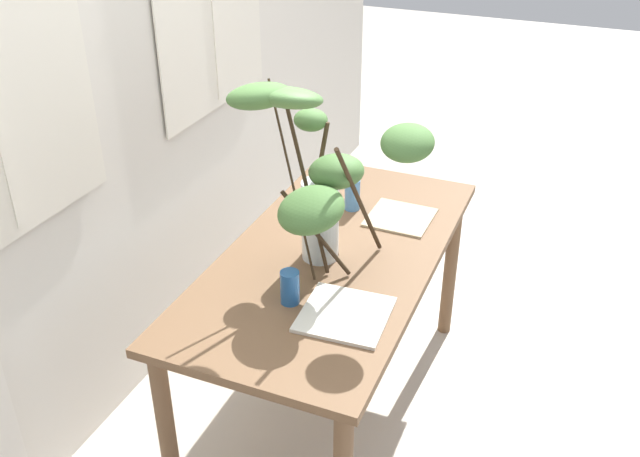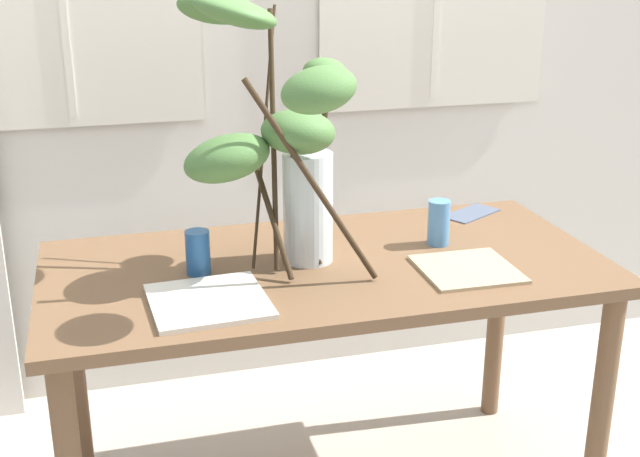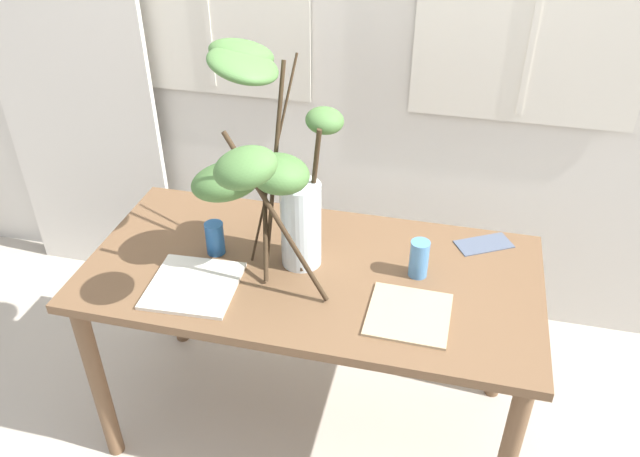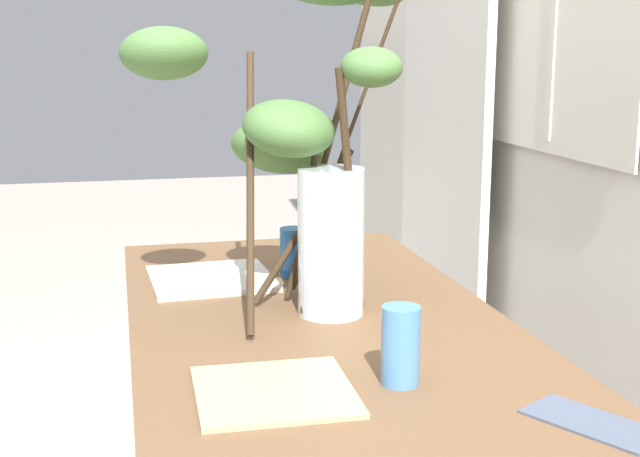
{
  "view_description": "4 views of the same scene",
  "coord_description": "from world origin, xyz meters",
  "px_view_note": "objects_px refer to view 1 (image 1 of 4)",
  "views": [
    {
      "loc": [
        -2.09,
        -0.82,
        2.15
      ],
      "look_at": [
        -0.02,
        0.04,
        0.86
      ],
      "focal_mm": 40.28,
      "sensor_mm": 36.0,
      "label": 1
    },
    {
      "loc": [
        -0.57,
        -2.0,
        1.6
      ],
      "look_at": [
        -0.01,
        0.03,
        0.85
      ],
      "focal_mm": 46.56,
      "sensor_mm": 36.0,
      "label": 2
    },
    {
      "loc": [
        0.42,
        -1.61,
        2.06
      ],
      "look_at": [
        0.02,
        0.05,
        0.9
      ],
      "focal_mm": 35.57,
      "sensor_mm": 36.0,
      "label": 3
    },
    {
      "loc": [
        1.6,
        -0.37,
        1.3
      ],
      "look_at": [
        -0.02,
        0.0,
        0.95
      ],
      "focal_mm": 48.73,
      "sensor_mm": 36.0,
      "label": 4
    }
  ],
  "objects_px": {
    "plate_square_left": "(345,314)",
    "dining_table": "(332,275)",
    "vase_with_branches": "(319,174)",
    "drinking_glass_blue_left": "(290,287)",
    "plate_square_right": "(400,217)",
    "drinking_glass_blue_right": "(352,194)"
  },
  "relations": [
    {
      "from": "plate_square_left",
      "to": "plate_square_right",
      "type": "distance_m",
      "value": 0.69
    },
    {
      "from": "vase_with_branches",
      "to": "plate_square_left",
      "type": "relative_size",
      "value": 2.64
    },
    {
      "from": "drinking_glass_blue_left",
      "to": "plate_square_right",
      "type": "height_order",
      "value": "drinking_glass_blue_left"
    },
    {
      "from": "plate_square_left",
      "to": "dining_table",
      "type": "bearing_deg",
      "value": 27.61
    },
    {
      "from": "drinking_glass_blue_right",
      "to": "plate_square_right",
      "type": "relative_size",
      "value": 0.53
    },
    {
      "from": "drinking_glass_blue_right",
      "to": "plate_square_right",
      "type": "height_order",
      "value": "drinking_glass_blue_right"
    },
    {
      "from": "drinking_glass_blue_right",
      "to": "plate_square_left",
      "type": "distance_m",
      "value": 0.73
    },
    {
      "from": "vase_with_branches",
      "to": "drinking_glass_blue_left",
      "type": "distance_m",
      "value": 0.38
    },
    {
      "from": "dining_table",
      "to": "vase_with_branches",
      "type": "height_order",
      "value": "vase_with_branches"
    },
    {
      "from": "dining_table",
      "to": "plate_square_left",
      "type": "height_order",
      "value": "plate_square_left"
    },
    {
      "from": "vase_with_branches",
      "to": "drinking_glass_blue_left",
      "type": "relative_size",
      "value": 6.21
    },
    {
      "from": "drinking_glass_blue_left",
      "to": "plate_square_left",
      "type": "height_order",
      "value": "drinking_glass_blue_left"
    },
    {
      "from": "drinking_glass_blue_left",
      "to": "plate_square_left",
      "type": "xyz_separation_m",
      "value": [
        -0.0,
        -0.19,
        -0.05
      ]
    },
    {
      "from": "vase_with_branches",
      "to": "drinking_glass_blue_right",
      "type": "height_order",
      "value": "vase_with_branches"
    },
    {
      "from": "drinking_glass_blue_right",
      "to": "plate_square_right",
      "type": "bearing_deg",
      "value": -90.96
    },
    {
      "from": "vase_with_branches",
      "to": "plate_square_right",
      "type": "bearing_deg",
      "value": -17.14
    },
    {
      "from": "plate_square_left",
      "to": "vase_with_branches",
      "type": "bearing_deg",
      "value": 40.79
    },
    {
      "from": "plate_square_left",
      "to": "plate_square_right",
      "type": "bearing_deg",
      "value": 2.09
    },
    {
      "from": "drinking_glass_blue_right",
      "to": "plate_square_left",
      "type": "relative_size",
      "value": 0.47
    },
    {
      "from": "dining_table",
      "to": "drinking_glass_blue_left",
      "type": "xyz_separation_m",
      "value": [
        -0.34,
        0.01,
        0.16
      ]
    },
    {
      "from": "drinking_glass_blue_left",
      "to": "plate_square_right",
      "type": "relative_size",
      "value": 0.48
    },
    {
      "from": "dining_table",
      "to": "vase_with_branches",
      "type": "relative_size",
      "value": 2.07
    }
  ]
}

